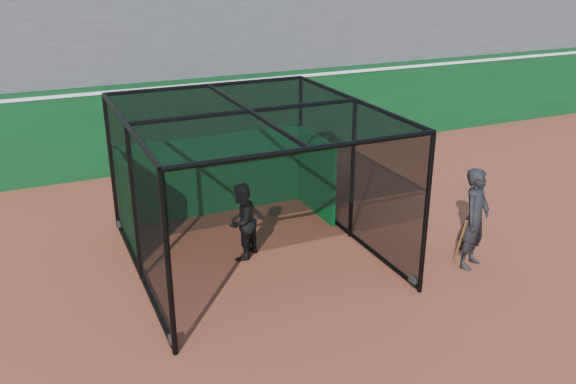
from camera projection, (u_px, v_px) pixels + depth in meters
name	position (u px, v px, depth m)	size (l,w,h in m)	color
ground	(273.00, 319.00, 10.32)	(120.00, 120.00, 0.00)	brown
outfield_wall	(155.00, 124.00, 17.06)	(50.00, 0.50, 2.50)	#0A3A17
batting_cage	(251.00, 187.00, 11.93)	(4.64, 5.24, 3.02)	black
batter	(241.00, 221.00, 12.12)	(0.77, 0.60, 1.58)	black
on_deck_player	(475.00, 219.00, 11.72)	(0.88, 0.77, 2.02)	black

